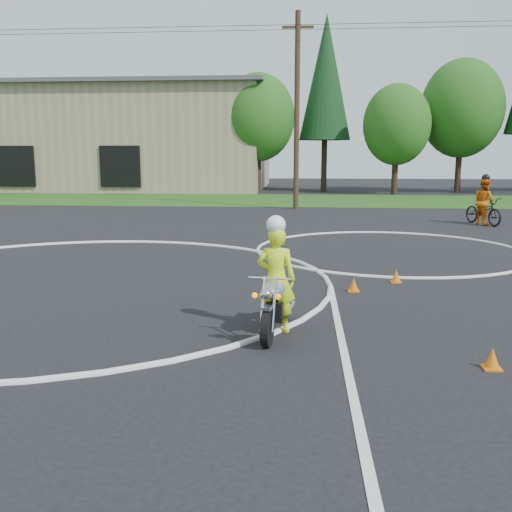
{
  "coord_description": "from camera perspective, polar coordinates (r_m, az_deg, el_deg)",
  "views": [
    {
      "loc": [
        5.35,
        -9.36,
        2.9
      ],
      "look_at": [
        4.54,
        0.65,
        1.1
      ],
      "focal_mm": 40.0,
      "sensor_mm": 36.0,
      "label": 1
    }
  ],
  "objects": [
    {
      "name": "course_markings",
      "position": [
        14.37,
        -8.24,
        -1.55
      ],
      "size": [
        19.05,
        19.05,
        0.12
      ],
      "color": "silver",
      "rests_on": "ground"
    },
    {
      "name": "rider_primary_grp",
      "position": [
        9.33,
        2.03,
        -2.01
      ],
      "size": [
        0.69,
        0.5,
        1.94
      ],
      "rotation": [
        0.0,
        0.0,
        -0.14
      ],
      "color": "#E2FF1A",
      "rests_on": "ground"
    },
    {
      "name": "treeline",
      "position": [
        45.12,
        17.27,
        14.45
      ],
      "size": [
        38.2,
        8.1,
        14.52
      ],
      "color": "#382619",
      "rests_on": "ground"
    },
    {
      "name": "utility_poles",
      "position": [
        30.45,
        4.11,
        14.47
      ],
      "size": [
        41.6,
        1.12,
        10.0
      ],
      "color": "#473321",
      "rests_on": "ground"
    },
    {
      "name": "rider_second_grp",
      "position": [
        25.51,
        21.82,
        4.58
      ],
      "size": [
        1.5,
        2.3,
        2.09
      ],
      "rotation": [
        0.0,
        0.0,
        0.38
      ],
      "color": "black",
      "rests_on": "ground"
    },
    {
      "name": "primary_motorcycle",
      "position": [
        9.29,
        1.96,
        -4.77
      ],
      "size": [
        0.72,
        1.98,
        1.04
      ],
      "rotation": [
        0.0,
        0.0,
        -0.14
      ],
      "color": "black",
      "rests_on": "ground"
    },
    {
      "name": "warehouse",
      "position": [
        54.61,
        -21.06,
        10.83
      ],
      "size": [
        41.0,
        17.0,
        8.3
      ],
      "color": "tan",
      "rests_on": "ground"
    },
    {
      "name": "grass_strip",
      "position": [
        36.87,
        -3.73,
        5.65
      ],
      "size": [
        120.0,
        10.0,
        0.02
      ],
      "primitive_type": "cube",
      "color": "#1E4714",
      "rests_on": "ground"
    },
    {
      "name": "traffic_cones",
      "position": [
        11.56,
        11.26,
        -3.87
      ],
      "size": [
        17.85,
        11.24,
        0.3
      ],
      "color": "orange",
      "rests_on": "ground"
    }
  ]
}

